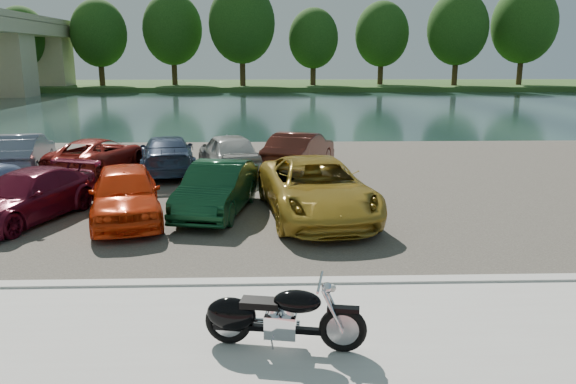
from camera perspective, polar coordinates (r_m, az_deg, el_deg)
name	(u,v)px	position (r m, az deg, el deg)	size (l,w,h in m)	color
ground	(246,340)	(8.76, -4.28, -14.80)	(200.00, 200.00, 0.00)	#595447
promenade	(243,374)	(7.87, -4.60, -17.94)	(60.00, 6.00, 0.10)	#BCB8B1
kerb	(250,284)	(10.53, -3.84, -9.29)	(60.00, 0.30, 0.14)	#BCB8B1
parking_lot	(259,181)	(19.16, -2.95, 1.08)	(60.00, 18.00, 0.04)	#3D3831
river	(265,107)	(47.88, -2.33, 8.58)	(120.00, 40.00, 0.00)	#1B3030
far_bank	(267,85)	(79.79, -2.16, 10.79)	(120.00, 24.00, 0.60)	#264719
far_trees	(301,30)	(73.67, 1.30, 16.16)	(70.25, 10.68, 12.52)	#372614
motorcycle	(270,316)	(8.18, -1.89, -12.52)	(2.31, 0.82, 1.05)	black
car_3	(26,196)	(15.87, -25.07, -0.40)	(1.78, 4.39, 1.27)	#570C1E
car_4	(125,193)	(14.91, -16.20, -0.15)	(1.70, 4.22, 1.44)	red
car_5	(217,189)	(15.16, -7.21, 0.35)	(1.43, 4.11, 1.36)	#103A1F
car_6	(316,188)	(14.71, 2.87, 0.37)	(2.52, 5.47, 1.52)	#AC8827
car_9	(21,155)	(22.00, -25.52, 3.45)	(1.59, 4.57, 1.50)	slate
car_10	(97,155)	(21.79, -18.82, 3.60)	(2.04, 4.43, 1.23)	maroon
car_11	(167,154)	(20.82, -12.16, 3.75)	(1.89, 4.66, 1.35)	navy
car_12	(229,152)	(20.60, -6.06, 4.03)	(1.72, 4.28, 1.46)	#ADACA8
car_13	(300,151)	(20.78, 1.21, 4.16)	(1.53, 4.38, 1.44)	#4C1C14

